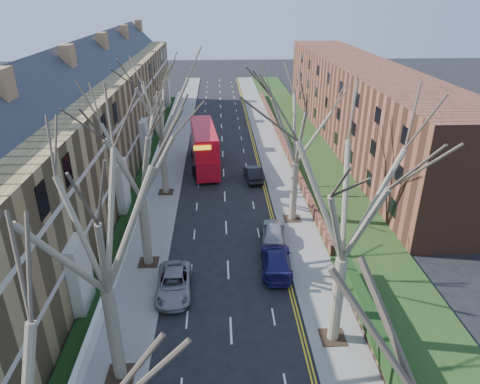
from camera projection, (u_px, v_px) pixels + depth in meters
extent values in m
cube|color=slate|center=(173.00, 154.00, 51.59)|extent=(3.00, 102.00, 0.12)
cube|color=slate|center=(272.00, 153.00, 52.16)|extent=(3.00, 102.00, 0.12)
cube|color=olive|center=(83.00, 136.00, 41.89)|extent=(9.00, 78.00, 10.00)
cube|color=#2A2B33|center=(72.00, 74.00, 39.36)|extent=(4.67, 78.00, 4.67)
cube|color=beige|center=(130.00, 150.00, 42.74)|extent=(0.12, 78.00, 0.35)
cube|color=beige|center=(126.00, 115.00, 41.26)|extent=(0.12, 78.00, 0.35)
cube|color=brown|center=(359.00, 104.00, 54.24)|extent=(8.00, 54.00, 10.00)
cube|color=brown|center=(281.00, 138.00, 55.65)|extent=(0.35, 54.00, 0.90)
cube|color=white|center=(150.00, 176.00, 44.04)|extent=(0.30, 78.00, 1.00)
cube|color=#1B3814|center=(308.00, 151.00, 52.34)|extent=(6.00, 102.00, 0.06)
cylinder|color=#746753|center=(115.00, 335.00, 20.60)|extent=(0.64, 0.64, 5.25)
cube|color=#2D2116|center=(121.00, 375.00, 21.71)|extent=(1.40, 1.40, 0.05)
cylinder|color=#746753|center=(145.00, 232.00, 29.69)|extent=(0.64, 0.64, 5.07)
cube|color=#2D2116|center=(149.00, 262.00, 30.76)|extent=(1.40, 1.40, 0.05)
cylinder|color=#746753|center=(164.00, 167.00, 40.52)|extent=(0.60, 0.60, 5.25)
cube|color=#2D2116|center=(166.00, 192.00, 41.62)|extent=(1.40, 1.40, 0.05)
cylinder|color=#746753|center=(337.00, 300.00, 22.96)|extent=(0.64, 0.64, 5.25)
cube|color=#2D2116|center=(333.00, 337.00, 24.06)|extent=(1.40, 1.40, 0.05)
cylinder|color=#746753|center=(294.00, 192.00, 35.66)|extent=(0.60, 0.60, 5.07)
cube|color=#2D2116|center=(292.00, 219.00, 36.73)|extent=(1.40, 1.40, 0.05)
cube|color=red|center=(205.00, 155.00, 47.44)|extent=(3.47, 10.88, 2.14)
cube|color=red|center=(204.00, 137.00, 46.58)|extent=(3.41, 10.34, 1.94)
cube|color=black|center=(204.00, 151.00, 47.25)|extent=(3.40, 10.03, 0.87)
cube|color=black|center=(204.00, 136.00, 46.53)|extent=(3.38, 9.81, 0.87)
imported|color=gray|center=(174.00, 284.00, 27.63)|extent=(2.36, 4.86, 1.33)
imported|color=navy|center=(276.00, 260.00, 29.93)|extent=(2.43, 5.24, 1.48)
imported|color=#989CA0|center=(273.00, 232.00, 33.42)|extent=(2.29, 4.63, 1.52)
imported|color=black|center=(253.00, 173.00, 44.40)|extent=(1.85, 4.46, 1.43)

